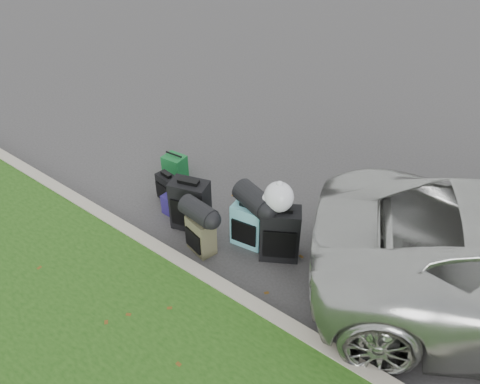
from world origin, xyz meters
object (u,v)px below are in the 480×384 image
Objects in this scene: tote_green at (175,167)px; tote_navy at (173,205)px; suitcase_small_black at (168,187)px; suitcase_large_black_left at (190,205)px; suitcase_olive at (201,235)px; suitcase_teal at (249,225)px; suitcase_large_black_right at (280,234)px.

tote_green is 1.25× the size of tote_navy.
suitcase_small_black reaches higher than tote_green.
suitcase_large_black_left is 0.55m from suitcase_olive.
suitcase_olive reaches higher than suitcase_small_black.
suitcase_olive is 1.69× the size of tote_navy.
tote_green is at bearing 134.38° from tote_navy.
tote_green is at bearing 154.70° from suitcase_teal.
suitcase_teal reaches higher than tote_green.
tote_navy is at bearing 154.98° from suitcase_large_black_right.
suitcase_large_black_left is at bearing -12.48° from suitcase_small_black.
suitcase_teal is 0.82× the size of suitcase_large_black_right.
tote_green reaches higher than tote_navy.
suitcase_large_black_left is 1.36m from suitcase_large_black_right.
suitcase_olive is at bearing -179.93° from suitcase_large_black_right.
suitcase_large_black_left is 1.42× the size of suitcase_olive.
suitcase_large_black_right reaches higher than suitcase_large_black_left.
suitcase_small_black is 1.10× the size of tote_green.
suitcase_large_black_left is at bearing -40.97° from tote_green.
tote_green is (-1.52, 1.07, -0.07)m from suitcase_olive.
suitcase_teal is at bearing 153.53° from suitcase_large_black_right.
suitcase_small_black is 0.82× the size of suitcase_olive.
suitcase_large_black_left reaches higher than tote_green.
suitcase_large_black_right reaches higher than suitcase_teal.
suitcase_large_black_right is at bearing -3.91° from suitcase_teal.
suitcase_large_black_right reaches higher than suitcase_olive.
suitcase_olive is 0.65m from suitcase_teal.
suitcase_olive is (0.45, -0.29, -0.11)m from suitcase_large_black_left.
suitcase_large_black_right is 2.44× the size of tote_navy.
tote_navy is (-1.27, -0.16, -0.16)m from suitcase_teal.
suitcase_large_black_left is at bearing 160.40° from suitcase_olive.
suitcase_teal is at bearing -21.31° from tote_green.
suitcase_olive reaches higher than tote_navy.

